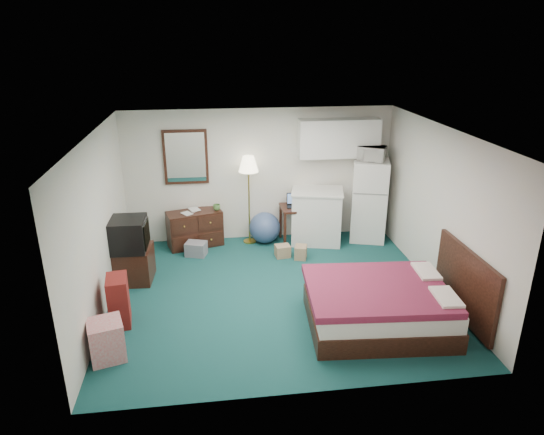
{
  "coord_description": "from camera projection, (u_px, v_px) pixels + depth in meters",
  "views": [
    {
      "loc": [
        -0.93,
        -6.51,
        3.77
      ],
      "look_at": [
        -0.05,
        0.1,
        1.21
      ],
      "focal_mm": 32.0,
      "sensor_mm": 36.0,
      "label": 1
    }
  ],
  "objects": [
    {
      "name": "tv_stand",
      "position": [
        134.0,
        264.0,
        7.79
      ],
      "size": [
        0.6,
        0.65,
        0.56
      ],
      "primitive_type": null,
      "rotation": [
        0.0,
        0.0,
        -0.06
      ],
      "color": "black",
      "rests_on": "floor"
    },
    {
      "name": "book_a",
      "position": [
        183.0,
        210.0,
        8.73
      ],
      "size": [
        0.14,
        0.1,
        0.21
      ],
      "primitive_type": "imported",
      "rotation": [
        0.0,
        0.0,
        0.59
      ],
      "color": "#947051",
      "rests_on": "dresser"
    },
    {
      "name": "cardboard_box_b",
      "position": [
        301.0,
        252.0,
        8.59
      ],
      "size": [
        0.26,
        0.29,
        0.24
      ],
      "primitive_type": null,
      "rotation": [
        0.0,
        0.0,
        -0.3
      ],
      "color": "#947051",
      "rests_on": "floor"
    },
    {
      "name": "suitcase",
      "position": [
        119.0,
        301.0,
        6.59
      ],
      "size": [
        0.32,
        0.46,
        0.7
      ],
      "primitive_type": null,
      "rotation": [
        0.0,
        0.0,
        0.13
      ],
      "color": "#610F08",
      "rests_on": "floor"
    },
    {
      "name": "laptop",
      "position": [
        296.0,
        201.0,
        9.03
      ],
      "size": [
        0.36,
        0.3,
        0.23
      ],
      "primitive_type": null,
      "rotation": [
        0.0,
        0.0,
        -0.1
      ],
      "color": "black",
      "rests_on": "desk"
    },
    {
      "name": "ceiling",
      "position": [
        277.0,
        132.0,
        6.6
      ],
      "size": [
        5.0,
        4.5,
        0.01
      ],
      "primitive_type": "cube",
      "color": "silver",
      "rests_on": "walls"
    },
    {
      "name": "headboard",
      "position": [
        465.0,
        284.0,
        6.61
      ],
      "size": [
        0.06,
        1.56,
        1.0
      ],
      "primitive_type": null,
      "color": "black",
      "rests_on": "walls"
    },
    {
      "name": "kitchen_counter",
      "position": [
        317.0,
        217.0,
        9.17
      ],
      "size": [
        1.04,
        0.88,
        0.99
      ],
      "primitive_type": null,
      "rotation": [
        0.0,
        0.0,
        -0.24
      ],
      "color": "silver",
      "rests_on": "floor"
    },
    {
      "name": "crt_tv",
      "position": [
        129.0,
        234.0,
        7.56
      ],
      "size": [
        0.57,
        0.61,
        0.51
      ],
      "primitive_type": null,
      "rotation": [
        0.0,
        0.0,
        -0.03
      ],
      "color": "black",
      "rests_on": "tv_stand"
    },
    {
      "name": "book_b",
      "position": [
        189.0,
        205.0,
        8.92
      ],
      "size": [
        0.17,
        0.09,
        0.24
      ],
      "primitive_type": "imported",
      "rotation": [
        0.0,
        0.0,
        0.37
      ],
      "color": "#947051",
      "rests_on": "dresser"
    },
    {
      "name": "retail_box",
      "position": [
        106.0,
        340.0,
        5.91
      ],
      "size": [
        0.5,
        0.5,
        0.51
      ],
      "primitive_type": null,
      "rotation": [
        0.0,
        0.0,
        0.28
      ],
      "color": "silver",
      "rests_on": "floor"
    },
    {
      "name": "floor_lamp",
      "position": [
        249.0,
        200.0,
        9.02
      ],
      "size": [
        0.37,
        0.37,
        1.68
      ],
      "primitive_type": null,
      "rotation": [
        0.0,
        0.0,
        0.01
      ],
      "color": "gold",
      "rests_on": "floor"
    },
    {
      "name": "cardboard_box_a",
      "position": [
        283.0,
        251.0,
        8.67
      ],
      "size": [
        0.28,
        0.25,
        0.22
      ],
      "primitive_type": null,
      "rotation": [
        0.0,
        0.0,
        0.14
      ],
      "color": "#947051",
      "rests_on": "floor"
    },
    {
      "name": "mug",
      "position": [
        217.0,
        207.0,
        8.98
      ],
      "size": [
        0.16,
        0.13,
        0.14
      ],
      "primitive_type": "imported",
      "rotation": [
        0.0,
        0.0,
        0.2
      ],
      "color": "#4F7C3D",
      "rests_on": "dresser"
    },
    {
      "name": "bed",
      "position": [
        379.0,
        306.0,
        6.55
      ],
      "size": [
        1.97,
        1.59,
        0.6
      ],
      "primitive_type": null,
      "rotation": [
        0.0,
        0.0,
        -0.07
      ],
      "color": "#5B0D28",
      "rests_on": "floor"
    },
    {
      "name": "exercise_ball",
      "position": [
        265.0,
        228.0,
        9.2
      ],
      "size": [
        0.69,
        0.69,
        0.59
      ],
      "primitive_type": "sphere",
      "rotation": [
        0.0,
        0.0,
        0.18
      ],
      "color": "#374C79",
      "rests_on": "floor"
    },
    {
      "name": "mirror",
      "position": [
        186.0,
        157.0,
        8.79
      ],
      "size": [
        0.8,
        0.06,
        1.0
      ],
      "primitive_type": null,
      "color": "white",
      "rests_on": "walls"
    },
    {
      "name": "walls",
      "position": [
        276.0,
        217.0,
        7.05
      ],
      "size": [
        5.01,
        4.51,
        2.5
      ],
      "color": "silver",
      "rests_on": "floor"
    },
    {
      "name": "file_bin",
      "position": [
        196.0,
        249.0,
        8.71
      ],
      "size": [
        0.42,
        0.36,
        0.25
      ],
      "primitive_type": null,
      "rotation": [
        0.0,
        0.0,
        -0.31
      ],
      "color": "slate",
      "rests_on": "floor"
    },
    {
      "name": "upper_cabinets",
      "position": [
        339.0,
        138.0,
        8.89
      ],
      "size": [
        1.5,
        0.35,
        0.7
      ],
      "primitive_type": null,
      "color": "silver",
      "rests_on": "walls"
    },
    {
      "name": "floor",
      "position": [
        276.0,
        293.0,
        7.49
      ],
      "size": [
        5.0,
        4.5,
        0.01
      ],
      "primitive_type": "cube",
      "color": "#0F4041",
      "rests_on": "ground"
    },
    {
      "name": "desk",
      "position": [
        296.0,
        224.0,
        9.2
      ],
      "size": [
        0.57,
        0.57,
        0.71
      ],
      "primitive_type": null,
      "rotation": [
        0.0,
        0.0,
        0.01
      ],
      "color": "black",
      "rests_on": "floor"
    },
    {
      "name": "fridge",
      "position": [
        369.0,
        200.0,
        9.21
      ],
      "size": [
        0.8,
        0.8,
        1.56
      ],
      "primitive_type": null,
      "rotation": [
        0.0,
        0.0,
        -0.29
      ],
      "color": "white",
      "rests_on": "floor"
    },
    {
      "name": "dresser",
      "position": [
        195.0,
        229.0,
        9.05
      ],
      "size": [
        1.07,
        0.7,
        0.67
      ],
      "primitive_type": null,
      "rotation": [
        0.0,
        0.0,
        0.27
      ],
      "color": "black",
      "rests_on": "floor"
    },
    {
      "name": "microwave",
      "position": [
        372.0,
        152.0,
        8.84
      ],
      "size": [
        0.56,
        0.48,
        0.33
      ],
      "primitive_type": "imported",
      "rotation": [
        0.0,
        0.0,
        -0.52
      ],
      "color": "white",
      "rests_on": "fridge"
    }
  ]
}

